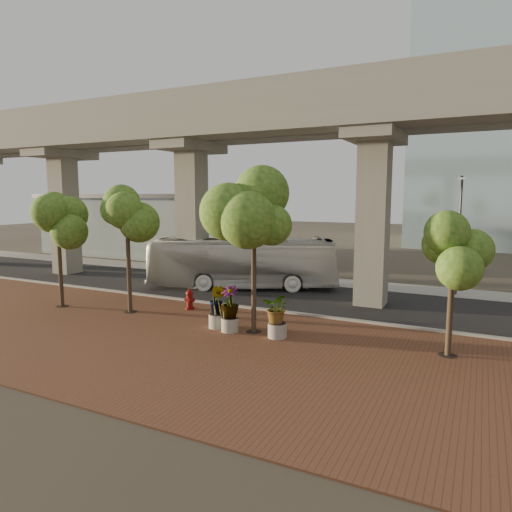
% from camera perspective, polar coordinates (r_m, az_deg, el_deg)
% --- Properties ---
extents(ground, '(160.00, 160.00, 0.00)m').
position_cam_1_polar(ground, '(26.78, 0.44, -5.68)').
color(ground, '#3D382C').
rests_on(ground, ground).
extents(brick_plaza, '(70.00, 13.00, 0.06)m').
position_cam_1_polar(brick_plaza, '(20.15, -9.76, -10.18)').
color(brick_plaza, brown).
rests_on(brick_plaza, ground).
extents(asphalt_road, '(90.00, 8.00, 0.04)m').
position_cam_1_polar(asphalt_road, '(28.54, 2.20, -4.82)').
color(asphalt_road, black).
rests_on(asphalt_road, ground).
extents(curb_strip, '(70.00, 0.25, 0.16)m').
position_cam_1_polar(curb_strip, '(25.03, -1.59, -6.44)').
color(curb_strip, '#9F9C94').
rests_on(curb_strip, ground).
extents(far_sidewalk, '(90.00, 3.00, 0.06)m').
position_cam_1_polar(far_sidewalk, '(33.53, 6.08, -2.98)').
color(far_sidewalk, '#9F9C94').
rests_on(far_sidewalk, ground).
extents(transit_viaduct, '(72.00, 5.60, 12.40)m').
position_cam_1_polar(transit_viaduct, '(27.91, 2.28, 9.92)').
color(transit_viaduct, gray).
rests_on(transit_viaduct, ground).
extents(station_pavilion, '(23.00, 13.00, 6.30)m').
position_cam_1_polar(station_pavilion, '(50.51, -12.11, 4.07)').
color(station_pavilion, '#A1B5B9').
rests_on(station_pavilion, ground).
extents(transit_bus, '(12.59, 7.49, 3.46)m').
position_cam_1_polar(transit_bus, '(30.22, -1.65, -0.82)').
color(transit_bus, silver).
rests_on(transit_bus, ground).
extents(fire_hydrant, '(0.55, 0.50, 1.11)m').
position_cam_1_polar(fire_hydrant, '(24.88, -8.30, -5.39)').
color(fire_hydrant, '#660C0B').
rests_on(fire_hydrant, ground).
extents(planter_front, '(1.80, 1.80, 1.98)m').
position_cam_1_polar(planter_front, '(19.66, 2.69, -6.79)').
color(planter_front, gray).
rests_on(planter_front, ground).
extents(planter_right, '(1.94, 1.94, 2.07)m').
position_cam_1_polar(planter_right, '(20.54, -3.29, -6.01)').
color(planter_right, gray).
rests_on(planter_right, ground).
extents(planter_left, '(1.83, 1.83, 2.01)m').
position_cam_1_polar(planter_left, '(21.14, -4.83, -5.73)').
color(planter_left, gray).
rests_on(planter_left, ground).
extents(street_tree_far_west, '(3.48, 3.48, 6.16)m').
position_cam_1_polar(street_tree_far_west, '(26.90, -23.54, 3.69)').
color(street_tree_far_west, '#49382A').
rests_on(street_tree_far_west, ground).
extents(street_tree_near_west, '(3.55, 3.55, 6.55)m').
position_cam_1_polar(street_tree_near_west, '(24.33, -15.83, 4.55)').
color(street_tree_near_west, '#49382A').
rests_on(street_tree_near_west, ground).
extents(street_tree_near_east, '(4.03, 4.03, 7.28)m').
position_cam_1_polar(street_tree_near_east, '(19.87, -0.28, 5.68)').
color(street_tree_near_east, '#49382A').
rests_on(street_tree_near_east, ground).
extents(street_tree_far_east, '(3.13, 3.13, 5.45)m').
position_cam_1_polar(street_tree_far_east, '(18.44, 23.46, 0.51)').
color(street_tree_far_east, '#49382A').
rests_on(street_tree_far_east, ground).
extents(streetlamp_west, '(0.41, 1.20, 8.28)m').
position_cam_1_polar(streetlamp_west, '(37.00, -8.44, 5.46)').
color(streetlamp_west, '#2C2D31').
rests_on(streetlamp_west, ground).
extents(streetlamp_east, '(0.36, 1.05, 7.25)m').
position_cam_1_polar(streetlamp_east, '(30.33, 24.08, 3.32)').
color(streetlamp_east, '#2E2D32').
rests_on(streetlamp_east, ground).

